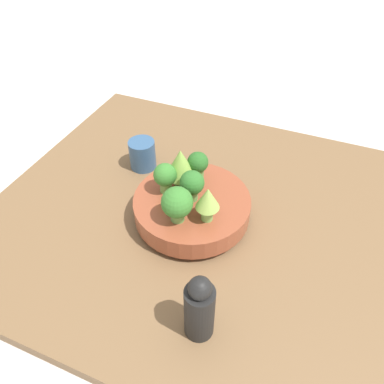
# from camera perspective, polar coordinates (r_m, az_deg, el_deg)

# --- Properties ---
(ground_plane) EXTENTS (6.00, 6.00, 0.00)m
(ground_plane) POSITION_cam_1_polar(r_m,az_deg,el_deg) (0.90, 1.11, -4.31)
(ground_plane) COLOR silver
(table) EXTENTS (0.95, 0.83, 0.03)m
(table) POSITION_cam_1_polar(r_m,az_deg,el_deg) (0.89, 1.12, -3.58)
(table) COLOR brown
(table) RESTS_ON ground_plane
(bowl) EXTENTS (0.26, 0.26, 0.06)m
(bowl) POSITION_cam_1_polar(r_m,az_deg,el_deg) (0.83, -0.00, -2.27)
(bowl) COLOR brown
(bowl) RESTS_ON table
(romanesco_piece_near) EXTENTS (0.07, 0.07, 0.09)m
(romanesco_piece_near) POSITION_cam_1_polar(r_m,az_deg,el_deg) (0.82, -1.76, 4.25)
(romanesco_piece_near) COLOR #609347
(romanesco_piece_near) RESTS_ON bowl
(broccoli_floret_front) EXTENTS (0.05, 0.05, 0.07)m
(broccoli_floret_front) POSITION_cam_1_polar(r_m,az_deg,el_deg) (0.84, 0.89, 4.20)
(broccoli_floret_front) COLOR #609347
(broccoli_floret_front) RESTS_ON bowl
(broccoli_floret_back) EXTENTS (0.06, 0.06, 0.08)m
(broccoli_floret_back) POSITION_cam_1_polar(r_m,az_deg,el_deg) (0.74, -2.29, -1.74)
(broccoli_floret_back) COLOR #609347
(broccoli_floret_back) RESTS_ON bowl
(broccoli_floret_right) EXTENTS (0.05, 0.05, 0.07)m
(broccoli_floret_right) POSITION_cam_1_polar(r_m,az_deg,el_deg) (0.81, -4.11, 2.41)
(broccoli_floret_right) COLOR #6BA34C
(broccoli_floret_right) RESTS_ON bowl
(romanesco_piece_far) EXTENTS (0.05, 0.05, 0.08)m
(romanesco_piece_far) POSITION_cam_1_polar(r_m,az_deg,el_deg) (0.74, 2.40, -1.27)
(romanesco_piece_far) COLOR #7AB256
(romanesco_piece_far) RESTS_ON bowl
(broccoli_floret_center) EXTENTS (0.05, 0.05, 0.07)m
(broccoli_floret_center) POSITION_cam_1_polar(r_m,az_deg,el_deg) (0.79, -0.00, 1.24)
(broccoli_floret_center) COLOR #609347
(broccoli_floret_center) RESTS_ON bowl
(cup) EXTENTS (0.07, 0.07, 0.08)m
(cup) POSITION_cam_1_polar(r_m,az_deg,el_deg) (0.98, -7.56, 5.71)
(cup) COLOR #33567F
(cup) RESTS_ON table
(pepper_mill) EXTENTS (0.05, 0.05, 0.15)m
(pepper_mill) POSITION_cam_1_polar(r_m,az_deg,el_deg) (0.64, 1.14, -17.31)
(pepper_mill) COLOR black
(pepper_mill) RESTS_ON table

